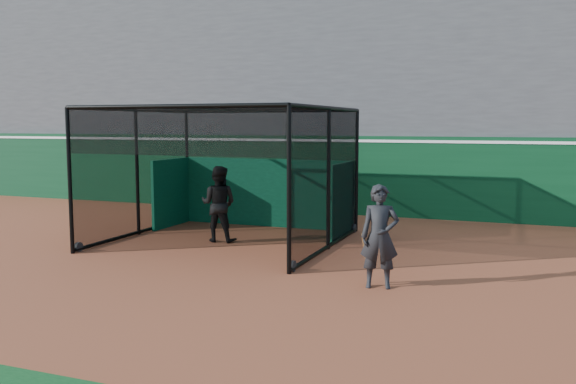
% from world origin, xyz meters
% --- Properties ---
extents(ground, '(120.00, 120.00, 0.00)m').
position_xyz_m(ground, '(0.00, 0.00, 0.00)').
color(ground, brown).
rests_on(ground, ground).
extents(outfield_wall, '(50.00, 0.50, 2.50)m').
position_xyz_m(outfield_wall, '(0.00, 8.50, 1.29)').
color(outfield_wall, '#0A391C').
rests_on(outfield_wall, ground).
extents(grandstand, '(50.00, 7.85, 8.95)m').
position_xyz_m(grandstand, '(0.00, 12.27, 4.48)').
color(grandstand, '#4C4C4F').
rests_on(grandstand, ground).
extents(batting_cage, '(5.27, 5.13, 3.24)m').
position_xyz_m(batting_cage, '(-1.03, 2.95, 1.61)').
color(batting_cage, black).
rests_on(batting_cage, ground).
extents(batter, '(0.98, 0.80, 1.86)m').
position_xyz_m(batter, '(-1.22, 2.86, 0.93)').
color(batter, black).
rests_on(batter, ground).
extents(on_deck_player, '(0.75, 0.57, 1.83)m').
position_xyz_m(on_deck_player, '(3.40, 0.08, 0.91)').
color(on_deck_player, black).
rests_on(on_deck_player, ground).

